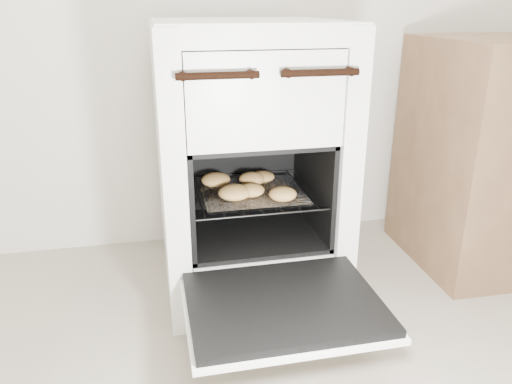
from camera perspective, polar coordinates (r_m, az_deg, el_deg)
stove at (r=1.63m, az=-1.01°, el=3.19°), size 0.56×0.63×0.86m
oven_door at (r=1.31m, az=3.18°, el=-12.80°), size 0.51×0.39×0.04m
oven_rack at (r=1.60m, az=-0.57°, el=-0.03°), size 0.41×0.39×0.01m
foil_sheet at (r=1.58m, az=-0.43°, el=-0.07°), size 0.32×0.28×0.01m
baked_rolls at (r=1.57m, az=-1.15°, el=0.77°), size 0.30×0.29×0.04m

